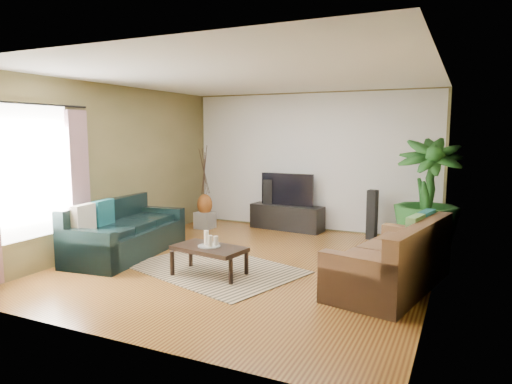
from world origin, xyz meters
The scene contains 27 objects.
floor centered at (0.00, 0.00, 0.00)m, with size 5.50×5.50×0.00m, color olive.
ceiling centered at (0.00, 0.00, 2.70)m, with size 5.50×5.50×0.00m, color white.
wall_back centered at (0.00, 2.75, 1.35)m, with size 5.00×5.00×0.00m, color brown.
wall_front centered at (0.00, -2.75, 1.35)m, with size 5.00×5.00×0.00m, color brown.
wall_left centered at (-2.50, 0.00, 1.35)m, with size 5.50×5.50×0.00m, color brown.
wall_right centered at (2.50, 0.00, 1.35)m, with size 5.50×5.50×0.00m, color brown.
backwall_panel centered at (0.00, 2.74, 1.35)m, with size 4.90×4.90×0.00m, color white.
window_pane centered at (-2.48, -1.60, 1.40)m, with size 1.80×1.80×0.00m, color white.
curtain_far centered at (-2.43, -0.85, 1.15)m, with size 0.08×0.35×2.20m, color gray.
curtain_rod centered at (-2.43, -1.60, 2.30)m, with size 0.03×0.03×1.90m, color black.
sofa_left centered at (-2.01, -0.32, 0.42)m, with size 2.16×0.93×0.85m, color black.
sofa_right centered at (2.01, -0.14, 0.42)m, with size 2.05×0.92×0.85m, color brown.
area_rug centered at (-0.35, -0.42, 0.01)m, with size 2.29×1.62×0.01m, color tan.
coffee_table centered at (-0.28, -0.69, 0.20)m, with size 0.98×0.53×0.40m, color black.
candle_tray centered at (-0.28, -0.69, 0.41)m, with size 0.30×0.30×0.01m, color gray.
candle_tall centered at (-0.34, -0.66, 0.51)m, with size 0.06×0.06×0.20m, color white.
candle_mid centered at (-0.24, -0.73, 0.49)m, with size 0.06×0.06×0.15m, color beige.
candle_short centered at (-0.21, -0.63, 0.48)m, with size 0.06×0.06×0.12m, color beige.
tv_stand centered at (-0.40, 2.50, 0.24)m, with size 1.46×0.44×0.49m, color black.
television centered at (-0.40, 2.50, 0.81)m, with size 1.07×0.06×0.63m, color black.
speaker_left centered at (-0.81, 2.50, 0.49)m, with size 0.18×0.20×0.99m, color black.
speaker_right centered at (1.30, 2.38, 0.45)m, with size 0.16×0.18×0.90m, color black.
potted_plant centered at (2.25, 1.92, 0.92)m, with size 1.03×1.03×1.84m, color #194617.
plant_pot centered at (2.25, 1.92, 0.13)m, with size 0.34×0.34×0.26m, color black.
pedestal centered at (-1.93, 1.90, 0.17)m, with size 0.33×0.33×0.33m, color gray.
vase centered at (-1.93, 1.90, 0.48)m, with size 0.30×0.30×0.43m, color brown.
side_table centered at (-2.25, 0.58, 0.25)m, with size 0.48×0.48×0.51m, color brown.
Camera 1 is at (2.83, -5.85, 1.93)m, focal length 32.00 mm.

